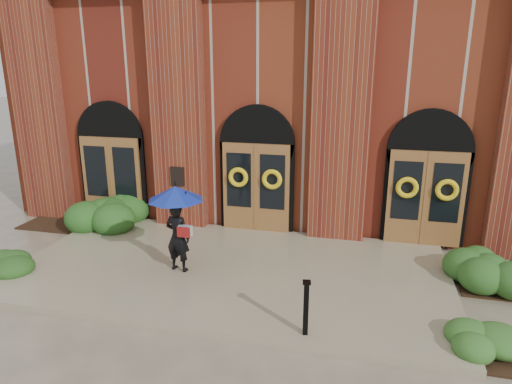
% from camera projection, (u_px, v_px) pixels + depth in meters
% --- Properties ---
extents(ground, '(90.00, 90.00, 0.00)m').
position_uv_depth(ground, '(229.00, 276.00, 10.65)').
color(ground, gray).
rests_on(ground, ground).
extents(landing, '(10.00, 5.30, 0.15)m').
position_uv_depth(landing, '(230.00, 270.00, 10.77)').
color(landing, gray).
rests_on(landing, ground).
extents(church_building, '(16.20, 12.53, 7.00)m').
position_uv_depth(church_building, '(293.00, 95.00, 17.87)').
color(church_building, maroon).
rests_on(church_building, ground).
extents(man_with_umbrella, '(1.45, 1.45, 2.02)m').
position_uv_depth(man_with_umbrella, '(177.00, 212.00, 10.22)').
color(man_with_umbrella, black).
rests_on(man_with_umbrella, landing).
extents(metal_post, '(0.16, 0.16, 1.04)m').
position_uv_depth(metal_post, '(306.00, 307.00, 7.98)').
color(metal_post, black).
rests_on(metal_post, landing).
extents(hedge_wall_left, '(3.44, 1.38, 0.88)m').
position_uv_depth(hedge_wall_left, '(85.00, 212.00, 13.76)').
color(hedge_wall_left, '#23501A').
rests_on(hedge_wall_left, ground).
extents(hedge_front_left, '(1.31, 1.12, 0.46)m').
position_uv_depth(hedge_front_left, '(7.00, 264.00, 10.70)').
color(hedge_front_left, '#234A19').
rests_on(hedge_front_left, ground).
extents(hedge_front_right, '(1.24, 1.06, 0.44)m').
position_uv_depth(hedge_front_right, '(484.00, 342.00, 7.78)').
color(hedge_front_right, '#2D5920').
rests_on(hedge_front_right, ground).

